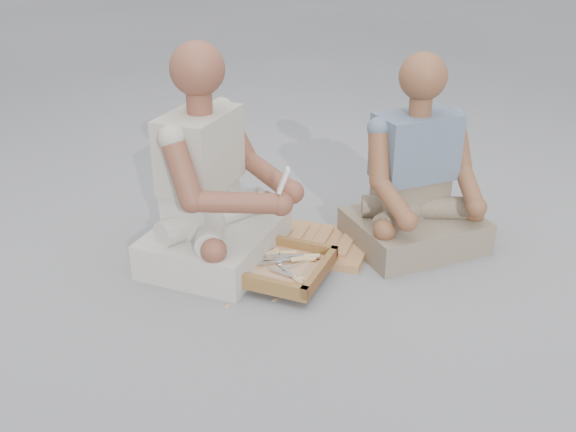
% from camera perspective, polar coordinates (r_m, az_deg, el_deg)
% --- Properties ---
extents(ground, '(60.00, 60.00, 0.00)m').
position_cam_1_polar(ground, '(2.61, 0.72, -6.99)').
color(ground, gray).
rests_on(ground, ground).
extents(carved_panel, '(0.57, 0.41, 0.04)m').
position_cam_1_polar(carved_panel, '(2.95, 1.92, -2.39)').
color(carved_panel, '#A4653F').
rests_on(carved_panel, ground).
extents(tool_tray, '(0.53, 0.45, 0.06)m').
position_cam_1_polar(tool_tray, '(2.70, -1.60, -4.32)').
color(tool_tray, brown).
rests_on(tool_tray, carved_panel).
extents(chisel_0, '(0.21, 0.10, 0.02)m').
position_cam_1_polar(chisel_0, '(2.57, 1.27, -5.66)').
color(chisel_0, silver).
rests_on(chisel_0, tool_tray).
extents(chisel_1, '(0.12, 0.20, 0.02)m').
position_cam_1_polar(chisel_1, '(2.74, -1.67, -3.64)').
color(chisel_1, silver).
rests_on(chisel_1, tool_tray).
extents(chisel_2, '(0.22, 0.06, 0.02)m').
position_cam_1_polar(chisel_2, '(2.73, 1.67, -3.57)').
color(chisel_2, silver).
rests_on(chisel_2, tool_tray).
extents(chisel_3, '(0.16, 0.18, 0.02)m').
position_cam_1_polar(chisel_3, '(2.72, 1.83, -3.91)').
color(chisel_3, silver).
rests_on(chisel_3, tool_tray).
extents(chisel_4, '(0.14, 0.19, 0.02)m').
position_cam_1_polar(chisel_4, '(2.76, -1.82, -3.42)').
color(chisel_4, silver).
rests_on(chisel_4, tool_tray).
extents(chisel_5, '(0.22, 0.06, 0.02)m').
position_cam_1_polar(chisel_5, '(2.76, -0.42, -3.27)').
color(chisel_5, silver).
rests_on(chisel_5, tool_tray).
extents(chisel_6, '(0.21, 0.11, 0.02)m').
position_cam_1_polar(chisel_6, '(2.70, 0.50, -3.88)').
color(chisel_6, silver).
rests_on(chisel_6, tool_tray).
extents(chisel_7, '(0.16, 0.17, 0.02)m').
position_cam_1_polar(chisel_7, '(2.58, 0.70, -5.59)').
color(chisel_7, silver).
rests_on(chisel_7, tool_tray).
extents(chisel_8, '(0.22, 0.07, 0.02)m').
position_cam_1_polar(chisel_8, '(2.72, 1.28, -3.83)').
color(chisel_8, silver).
rests_on(chisel_8, tool_tray).
extents(wood_chip_0, '(0.02, 0.02, 0.00)m').
position_cam_1_polar(wood_chip_0, '(2.57, -1.17, -7.45)').
color(wood_chip_0, tan).
rests_on(wood_chip_0, ground).
extents(wood_chip_1, '(0.02, 0.02, 0.00)m').
position_cam_1_polar(wood_chip_1, '(3.05, 0.25, -1.78)').
color(wood_chip_1, tan).
rests_on(wood_chip_1, ground).
extents(wood_chip_2, '(0.02, 0.02, 0.00)m').
position_cam_1_polar(wood_chip_2, '(2.89, -6.97, -3.67)').
color(wood_chip_2, tan).
rests_on(wood_chip_2, ground).
extents(wood_chip_3, '(0.02, 0.02, 0.00)m').
position_cam_1_polar(wood_chip_3, '(2.82, 1.77, -4.18)').
color(wood_chip_3, tan).
rests_on(wood_chip_3, ground).
extents(wood_chip_4, '(0.02, 0.02, 0.00)m').
position_cam_1_polar(wood_chip_4, '(2.95, 5.30, -2.85)').
color(wood_chip_4, tan).
rests_on(wood_chip_4, ground).
extents(wood_chip_5, '(0.02, 0.02, 0.00)m').
position_cam_1_polar(wood_chip_5, '(2.54, -5.40, -8.01)').
color(wood_chip_5, tan).
rests_on(wood_chip_5, ground).
extents(wood_chip_6, '(0.02, 0.02, 0.00)m').
position_cam_1_polar(wood_chip_6, '(2.91, 0.34, -3.19)').
color(wood_chip_6, tan).
rests_on(wood_chip_6, ground).
extents(wood_chip_7, '(0.02, 0.02, 0.00)m').
position_cam_1_polar(wood_chip_7, '(2.87, -6.52, -3.77)').
color(wood_chip_7, tan).
rests_on(wood_chip_7, ground).
extents(craftsman, '(0.68, 0.67, 0.95)m').
position_cam_1_polar(craftsman, '(2.74, -6.74, 2.22)').
color(craftsman, '#BCB8AE').
rests_on(craftsman, ground).
extents(companion, '(0.72, 0.69, 0.88)m').
position_cam_1_polar(companion, '(2.92, 11.35, 2.68)').
color(companion, '#81705D').
rests_on(companion, ground).
extents(mobile_phone, '(0.06, 0.05, 0.10)m').
position_cam_1_polar(mobile_phone, '(2.50, -0.42, 3.19)').
color(mobile_phone, silver).
rests_on(mobile_phone, craftsman).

